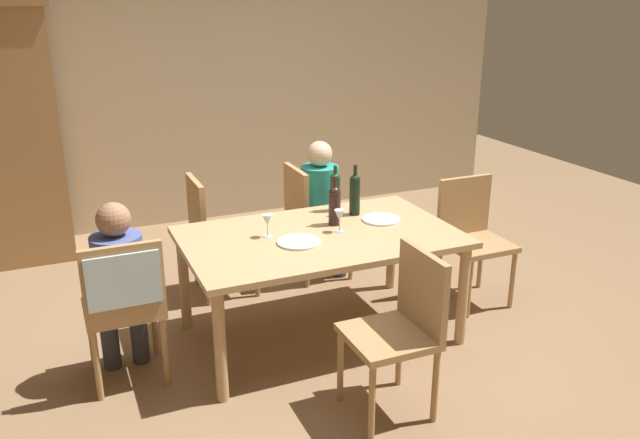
% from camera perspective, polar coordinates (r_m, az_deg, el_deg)
% --- Properties ---
extents(ground_plane, '(10.00, 10.00, 0.00)m').
position_cam_1_polar(ground_plane, '(4.47, 0.00, -10.07)').
color(ground_plane, '#846647').
extents(rear_room_partition, '(6.40, 0.12, 2.70)m').
position_cam_1_polar(rear_room_partition, '(6.55, -9.74, 11.68)').
color(rear_room_partition, tan).
rests_on(rear_room_partition, ground_plane).
extents(dining_table, '(1.75, 1.08, 0.73)m').
position_cam_1_polar(dining_table, '(4.18, 0.00, -2.26)').
color(dining_table, tan).
rests_on(dining_table, ground_plane).
extents(chair_far_right, '(0.44, 0.44, 0.92)m').
position_cam_1_polar(chair_far_right, '(5.13, -0.92, 0.47)').
color(chair_far_right, '#A87F51').
rests_on(chair_far_right, ground_plane).
extents(chair_left_end, '(0.44, 0.46, 0.92)m').
position_cam_1_polar(chair_left_end, '(3.81, -16.94, -6.36)').
color(chair_left_end, '#A87F51').
rests_on(chair_left_end, ground_plane).
extents(chair_right_end, '(0.44, 0.44, 0.92)m').
position_cam_1_polar(chair_right_end, '(4.90, 13.21, -1.01)').
color(chair_right_end, '#A87F51').
rests_on(chair_right_end, ground_plane).
extents(chair_far_left, '(0.44, 0.44, 0.92)m').
position_cam_1_polar(chair_far_left, '(4.90, -9.46, -0.72)').
color(chair_far_left, '#A87F51').
rests_on(chair_far_left, ground_plane).
extents(chair_near, '(0.44, 0.44, 0.92)m').
position_cam_1_polar(chair_near, '(3.53, 7.32, -8.90)').
color(chair_near, '#A87F51').
rests_on(chair_near, ground_plane).
extents(person_woman_host, '(0.34, 0.30, 1.12)m').
position_cam_1_polar(person_woman_host, '(5.14, 0.24, 1.83)').
color(person_woman_host, '#33333D').
rests_on(person_woman_host, ground_plane).
extents(person_man_bearded, '(0.29, 0.33, 1.10)m').
position_cam_1_polar(person_man_bearded, '(3.93, -17.28, -4.88)').
color(person_man_bearded, '#33333D').
rests_on(person_man_bearded, ground_plane).
extents(wine_bottle_tall_green, '(0.08, 0.08, 0.33)m').
position_cam_1_polar(wine_bottle_tall_green, '(4.29, 1.29, 1.37)').
color(wine_bottle_tall_green, black).
rests_on(wine_bottle_tall_green, dining_table).
extents(wine_bottle_dark_red, '(0.07, 0.07, 0.36)m').
position_cam_1_polar(wine_bottle_dark_red, '(4.49, 3.09, 2.34)').
color(wine_bottle_dark_red, black).
rests_on(wine_bottle_dark_red, dining_table).
extents(wine_bottle_short_olive, '(0.07, 0.07, 0.33)m').
position_cam_1_polar(wine_bottle_short_olive, '(4.57, 1.35, 2.58)').
color(wine_bottle_short_olive, '#19381E').
rests_on(wine_bottle_short_olive, dining_table).
extents(wine_glass_near_left, '(0.07, 0.07, 0.15)m').
position_cam_1_polar(wine_glass_near_left, '(4.09, -4.67, -0.13)').
color(wine_glass_near_left, silver).
rests_on(wine_glass_near_left, dining_table).
extents(wine_glass_centre, '(0.07, 0.07, 0.15)m').
position_cam_1_polar(wine_glass_centre, '(4.17, 1.73, 0.30)').
color(wine_glass_centre, silver).
rests_on(wine_glass_centre, dining_table).
extents(dinner_plate_host, '(0.28, 0.28, 0.01)m').
position_cam_1_polar(dinner_plate_host, '(4.01, -1.89, -1.98)').
color(dinner_plate_host, silver).
rests_on(dinner_plate_host, dining_table).
extents(dinner_plate_guest_left, '(0.26, 0.26, 0.01)m').
position_cam_1_polar(dinner_plate_guest_left, '(4.43, 5.41, 0.01)').
color(dinner_plate_guest_left, white).
rests_on(dinner_plate_guest_left, dining_table).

